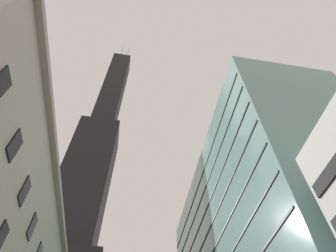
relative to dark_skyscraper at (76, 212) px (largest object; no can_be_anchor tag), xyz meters
name	(u,v)px	position (x,y,z in m)	size (l,w,h in m)	color
dark_skyscraper	(76,212)	(0.00, 0.00, 0.00)	(26.63, 26.63, 226.67)	black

